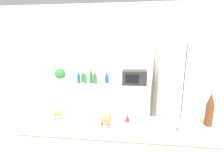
# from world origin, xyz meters

# --- Properties ---
(wall_back) EXTENTS (8.00, 0.06, 2.55)m
(wall_back) POSITION_xyz_m (0.00, 2.73, 1.27)
(wall_back) COLOR white
(wall_back) RESTS_ON ground_plane
(back_counter) EXTENTS (2.02, 0.63, 0.93)m
(back_counter) POSITION_xyz_m (-0.53, 2.40, 0.47)
(back_counter) COLOR white
(back_counter) RESTS_ON ground_plane
(refrigerator) EXTENTS (0.83, 0.77, 1.76)m
(refrigerator) POSITION_xyz_m (1.03, 2.31, 0.88)
(refrigerator) COLOR silver
(refrigerator) RESTS_ON ground_plane
(bar_counter) EXTENTS (2.12, 0.49, 0.95)m
(bar_counter) POSITION_xyz_m (0.11, 0.50, 0.48)
(bar_counter) COLOR beige
(bar_counter) RESTS_ON ground_plane
(potted_plant) EXTENTS (0.23, 0.23, 0.30)m
(potted_plant) POSITION_xyz_m (-1.38, 2.41, 1.10)
(potted_plant) COLOR silver
(potted_plant) RESTS_ON back_counter
(paper_towel_roll) EXTENTS (0.12, 0.12, 0.24)m
(paper_towel_roll) POSITION_xyz_m (-1.14, 2.36, 1.05)
(paper_towel_roll) COLOR white
(paper_towel_roll) RESTS_ON back_counter
(microwave) EXTENTS (0.48, 0.37, 0.28)m
(microwave) POSITION_xyz_m (0.19, 2.42, 1.07)
(microwave) COLOR black
(microwave) RESTS_ON back_counter
(back_bottle_0) EXTENTS (0.08, 0.08, 0.24)m
(back_bottle_0) POSITION_xyz_m (-0.38, 2.45, 1.04)
(back_bottle_0) COLOR navy
(back_bottle_0) RESTS_ON back_counter
(back_bottle_1) EXTENTS (0.08, 0.08, 0.25)m
(back_bottle_1) POSITION_xyz_m (-0.83, 2.37, 1.05)
(back_bottle_1) COLOR #2D6033
(back_bottle_1) RESTS_ON back_counter
(back_bottle_2) EXTENTS (0.08, 0.08, 0.27)m
(back_bottle_2) POSITION_xyz_m (-0.62, 2.36, 1.06)
(back_bottle_2) COLOR #2D6033
(back_bottle_2) RESTS_ON back_counter
(back_bottle_3) EXTENTS (0.07, 0.07, 0.32)m
(back_bottle_3) POSITION_xyz_m (-0.71, 2.41, 1.08)
(back_bottle_3) COLOR #2D6033
(back_bottle_3) RESTS_ON back_counter
(back_bottle_4) EXTENTS (0.07, 0.07, 0.27)m
(back_bottle_4) POSITION_xyz_m (-0.96, 2.35, 1.06)
(back_bottle_4) COLOR navy
(back_bottle_4) RESTS_ON back_counter
(back_bottle_5) EXTENTS (0.07, 0.07, 0.27)m
(back_bottle_5) POSITION_xyz_m (-0.50, 2.43, 1.06)
(back_bottle_5) COLOR #B2B7BC
(back_bottle_5) RESTS_ON back_counter
(back_bottle_6) EXTENTS (0.07, 0.07, 0.25)m
(back_bottle_6) POSITION_xyz_m (-0.91, 2.48, 1.05)
(back_bottle_6) COLOR #2D6033
(back_bottle_6) RESTS_ON back_counter
(wine_bottle) EXTENTS (0.08, 0.08, 0.34)m
(wine_bottle) POSITION_xyz_m (0.91, 0.59, 1.12)
(wine_bottle) COLOR #562D19
(wine_bottle) RESTS_ON bar_counter
(fruit_bowl) EXTENTS (0.25, 0.25, 0.06)m
(fruit_bowl) POSITION_xyz_m (0.70, 0.44, 0.98)
(fruit_bowl) COLOR #B7BABF
(fruit_bowl) RESTS_ON bar_counter
(camel_figurine) EXTENTS (0.10, 0.08, 0.13)m
(camel_figurine) POSITION_xyz_m (-0.60, 0.53, 1.02)
(camel_figurine) COLOR olive
(camel_figurine) RESTS_ON bar_counter
(camel_figurine_second) EXTENTS (0.13, 0.08, 0.16)m
(camel_figurine_second) POSITION_xyz_m (-0.08, 0.42, 1.04)
(camel_figurine_second) COLOR olive
(camel_figurine_second) RESTS_ON bar_counter
(wise_man_figurine_crimson) EXTENTS (0.05, 0.05, 0.12)m
(wise_man_figurine_crimson) POSITION_xyz_m (0.12, 0.58, 1.00)
(wise_man_figurine_crimson) COLOR maroon
(wise_man_figurine_crimson) RESTS_ON bar_counter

